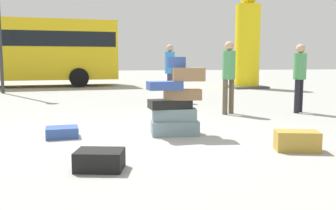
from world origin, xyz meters
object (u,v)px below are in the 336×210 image
object	(u,v)px
suitcase_black_foreground_near	(100,160)
suitcase_navy_left_side	(62,132)
suitcase_tower	(176,104)
suitcase_slate_upright_blue	(176,117)
person_tourist_with_camera	(170,68)
person_passerby_in_red	(300,72)
suitcase_tan_behind_tower	(297,141)
parked_bus	(1,48)
person_bearded_onlooker	(229,71)
yellow_dummy_statue	(247,43)

from	to	relation	value
suitcase_black_foreground_near	suitcase_navy_left_side	xyz separation A→B (m)	(-0.60, 1.94, -0.03)
suitcase_tower	suitcase_slate_upright_blue	distance (m)	1.25
person_tourist_with_camera	person_passerby_in_red	size ratio (longest dim) A/B	1.06
suitcase_navy_left_side	suitcase_tan_behind_tower	bearing A→B (deg)	-30.84
suitcase_slate_upright_blue	parked_bus	distance (m)	12.98
suitcase_tan_behind_tower	person_tourist_with_camera	world-z (taller)	person_tourist_with_camera
suitcase_tower	suitcase_tan_behind_tower	xyz separation A→B (m)	(1.44, -1.42, -0.38)
suitcase_navy_left_side	person_bearded_onlooker	distance (m)	4.24
suitcase_slate_upright_blue	person_passerby_in_red	world-z (taller)	person_passerby_in_red
suitcase_tower	suitcase_slate_upright_blue	bearing A→B (deg)	78.04
person_tourist_with_camera	person_bearded_onlooker	bearing A→B (deg)	16.16
person_bearded_onlooker	parked_bus	bearing A→B (deg)	-83.69
suitcase_tan_behind_tower	yellow_dummy_statue	distance (m)	12.11
yellow_dummy_statue	person_tourist_with_camera	bearing A→B (deg)	-133.09
suitcase_tower	suitcase_black_foreground_near	world-z (taller)	suitcase_tower
suitcase_slate_upright_blue	person_tourist_with_camera	distance (m)	4.03
suitcase_black_foreground_near	person_passerby_in_red	distance (m)	6.21
suitcase_navy_left_side	person_tourist_with_camera	size ratio (longest dim) A/B	0.29
suitcase_navy_left_side	person_passerby_in_red	xyz separation A→B (m)	(5.36, 1.95, 0.89)
suitcase_tan_behind_tower	person_passerby_in_red	xyz separation A→B (m)	(2.04, 3.49, 0.84)
suitcase_slate_upright_blue	person_tourist_with_camera	size ratio (longest dim) A/B	0.31
suitcase_navy_left_side	yellow_dummy_statue	world-z (taller)	yellow_dummy_statue
suitcase_black_foreground_near	parked_bus	xyz separation A→B (m)	(-4.43, 14.39, 1.72)
person_bearded_onlooker	yellow_dummy_statue	bearing A→B (deg)	-144.71
suitcase_tan_behind_tower	suitcase_navy_left_side	distance (m)	3.66
suitcase_tan_behind_tower	yellow_dummy_statue	world-z (taller)	yellow_dummy_statue
suitcase_slate_upright_blue	person_passerby_in_red	bearing A→B (deg)	23.24
suitcase_tower	person_passerby_in_red	size ratio (longest dim) A/B	0.80
suitcase_slate_upright_blue	person_passerby_in_red	size ratio (longest dim) A/B	0.33
suitcase_tower	suitcase_slate_upright_blue	size ratio (longest dim) A/B	2.42
suitcase_navy_left_side	parked_bus	distance (m)	13.14
person_tourist_with_camera	parked_bus	distance (m)	10.04
suitcase_navy_left_side	suitcase_slate_upright_blue	bearing A→B (deg)	20.10
yellow_dummy_statue	person_passerby_in_red	bearing A→B (deg)	-103.83
person_passerby_in_red	yellow_dummy_statue	world-z (taller)	yellow_dummy_statue
suitcase_black_foreground_near	person_bearded_onlooker	distance (m)	5.07
person_bearded_onlooker	person_tourist_with_camera	world-z (taller)	person_tourist_with_camera
suitcase_tower	suitcase_black_foreground_near	xyz separation A→B (m)	(-1.28, -1.82, -0.41)
suitcase_black_foreground_near	person_bearded_onlooker	world-z (taller)	person_bearded_onlooker
suitcase_slate_upright_blue	yellow_dummy_statue	xyz separation A→B (m)	(5.15, 8.70, 1.93)
suitcase_navy_left_side	person_tourist_with_camera	distance (m)	5.72
suitcase_slate_upright_blue	parked_bus	xyz separation A→B (m)	(-5.96, 11.41, 1.71)
suitcase_navy_left_side	suitcase_slate_upright_blue	size ratio (longest dim) A/B	0.94
suitcase_tower	suitcase_tan_behind_tower	size ratio (longest dim) A/B	2.24
person_bearded_onlooker	person_passerby_in_red	world-z (taller)	person_bearded_onlooker
suitcase_slate_upright_blue	suitcase_navy_left_side	bearing A→B (deg)	-146.29
person_tourist_with_camera	suitcase_black_foreground_near	bearing A→B (deg)	-17.68
person_tourist_with_camera	yellow_dummy_statue	size ratio (longest dim) A/B	0.38
suitcase_tower	person_bearded_onlooker	xyz separation A→B (m)	(1.72, 2.16, 0.49)
suitcase_slate_upright_blue	person_tourist_with_camera	world-z (taller)	person_tourist_with_camera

